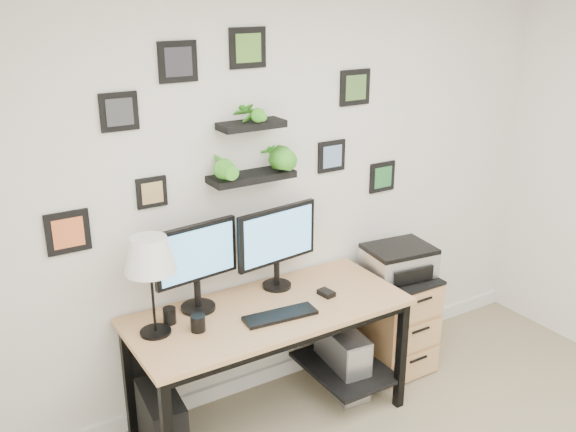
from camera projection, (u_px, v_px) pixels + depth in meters
room at (289, 366)px, 4.33m from camera, size 4.00×4.00×4.00m
desk at (271, 324)px, 3.72m from camera, size 1.60×0.70×0.75m
monitor_left at (196, 261)px, 3.52m from camera, size 0.50×0.22×0.51m
monitor_right at (277, 241)px, 3.79m from camera, size 0.55×0.20×0.51m
keyboard at (280, 315)px, 3.54m from camera, size 0.42×0.17×0.02m
mouse at (326, 293)px, 3.78m from camera, size 0.08×0.11×0.03m
table_lamp at (150, 257)px, 3.23m from camera, size 0.27×0.27×0.54m
mug at (198, 323)px, 3.39m from camera, size 0.08×0.08×0.09m
pen_cup at (170, 316)px, 3.46m from camera, size 0.07×0.07×0.09m
pc_tower_black at (163, 427)px, 3.50m from camera, size 0.22×0.43×0.41m
pc_tower_grey at (342, 360)px, 4.10m from camera, size 0.23×0.44×0.42m
file_cabinet at (393, 320)px, 4.35m from camera, size 0.43×0.53×0.67m
printer at (399, 260)px, 4.22m from camera, size 0.46×0.39×0.19m
wall_decor at (250, 141)px, 3.59m from camera, size 2.26×0.18×1.09m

